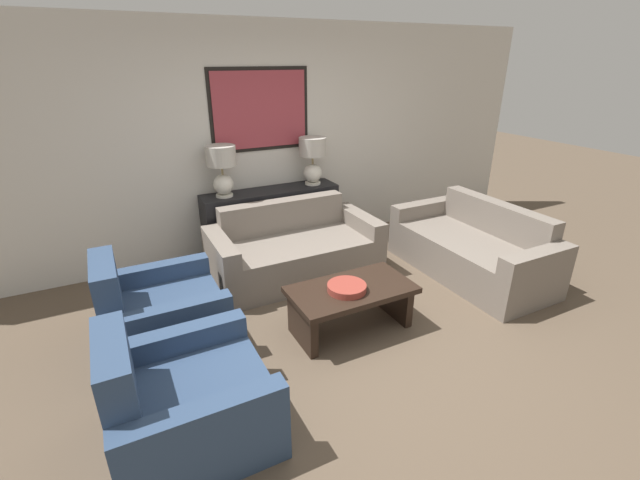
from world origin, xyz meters
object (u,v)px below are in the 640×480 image
(couch_by_back_wall, at_px, (294,251))
(couch_by_side, at_px, (472,250))
(decorative_bowl, at_px, (347,288))
(armchair_near_camera, at_px, (186,403))
(console_table, at_px, (272,222))
(coffee_table, at_px, (351,299))
(table_lamp_left, at_px, (222,166))
(armchair_near_back_wall, at_px, (159,315))
(table_lamp_right, at_px, (313,156))

(couch_by_back_wall, xyz_separation_m, couch_by_side, (1.79, -0.87, 0.00))
(decorative_bowl, xyz_separation_m, armchair_near_camera, (-1.46, -0.52, -0.18))
(console_table, relative_size, couch_by_side, 0.90)
(couch_by_back_wall, bearing_deg, console_table, 90.00)
(couch_by_side, relative_size, decorative_bowl, 5.42)
(console_table, distance_m, coffee_table, 1.85)
(armchair_near_camera, bearing_deg, decorative_bowl, 19.59)
(table_lamp_left, xyz_separation_m, coffee_table, (0.57, -1.85, -0.85))
(armchair_near_back_wall, bearing_deg, decorative_bowl, -21.63)
(armchair_near_camera, bearing_deg, armchair_near_back_wall, 90.00)
(table_lamp_right, xyz_separation_m, decorative_bowl, (-0.60, -1.88, -0.70))
(coffee_table, bearing_deg, table_lamp_right, 73.77)
(console_table, height_order, decorative_bowl, console_table)
(table_lamp_right, bearing_deg, decorative_bowl, -107.86)
(decorative_bowl, distance_m, armchair_near_back_wall, 1.59)
(table_lamp_right, xyz_separation_m, couch_by_back_wall, (-0.55, -0.65, -0.88))
(console_table, distance_m, couch_by_back_wall, 0.67)
(console_table, bearing_deg, decorative_bowl, -91.53)
(armchair_near_back_wall, bearing_deg, couch_by_back_wall, 22.95)
(console_table, bearing_deg, armchair_near_back_wall, -139.49)
(decorative_bowl, bearing_deg, armchair_near_camera, -160.41)
(armchair_near_back_wall, bearing_deg, table_lamp_right, 32.03)
(coffee_table, bearing_deg, table_lamp_left, 107.19)
(coffee_table, height_order, armchair_near_back_wall, armchair_near_back_wall)
(couch_by_side, relative_size, coffee_table, 1.68)
(table_lamp_right, distance_m, coffee_table, 2.10)
(table_lamp_left, distance_m, coffee_table, 2.11)
(decorative_bowl, bearing_deg, armchair_near_back_wall, 158.37)
(armchair_near_back_wall, bearing_deg, coffee_table, -19.78)
(armchair_near_camera, bearing_deg, table_lamp_left, 68.15)
(coffee_table, bearing_deg, couch_by_side, 10.48)
(armchair_near_back_wall, distance_m, armchair_near_camera, 1.10)
(table_lamp_left, bearing_deg, table_lamp_right, 0.00)
(console_table, height_order, couch_by_side, console_table)
(console_table, relative_size, table_lamp_left, 2.88)
(console_table, relative_size, decorative_bowl, 4.89)
(decorative_bowl, bearing_deg, console_table, 88.47)
(console_table, height_order, table_lamp_right, table_lamp_right)
(couch_by_side, bearing_deg, table_lamp_right, 129.07)
(couch_by_back_wall, bearing_deg, table_lamp_right, 49.69)
(table_lamp_left, height_order, couch_by_side, table_lamp_left)
(table_lamp_right, bearing_deg, armchair_near_camera, -130.81)
(decorative_bowl, relative_size, armchair_near_camera, 0.35)
(couch_by_back_wall, relative_size, armchair_near_back_wall, 1.92)
(couch_by_side, bearing_deg, coffee_table, -169.52)
(console_table, distance_m, table_lamp_right, 0.93)
(table_lamp_right, relative_size, decorative_bowl, 1.70)
(armchair_near_camera, bearing_deg, console_table, 57.70)
(armchair_near_back_wall, bearing_deg, console_table, 40.51)
(table_lamp_right, bearing_deg, armchair_near_back_wall, -147.97)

